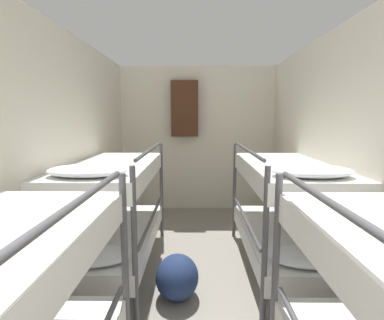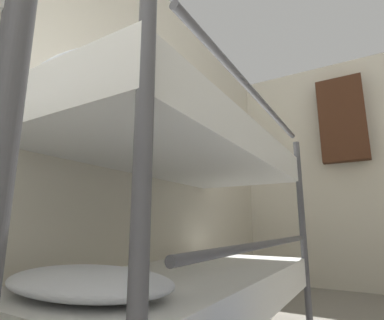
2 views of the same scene
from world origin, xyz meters
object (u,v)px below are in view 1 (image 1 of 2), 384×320
(bunk_stack_left_far, at_px, (112,206))
(bunk_stack_right_far, at_px, (286,207))
(duffel_bag, at_px, (177,277))
(hanging_coat, at_px, (185,109))

(bunk_stack_left_far, relative_size, bunk_stack_right_far, 1.00)
(bunk_stack_left_far, distance_m, duffel_bag, 0.96)
(bunk_stack_left_far, xyz_separation_m, duffel_bag, (0.68, -0.46, -0.50))
(bunk_stack_left_far, xyz_separation_m, hanging_coat, (0.66, 2.03, 1.03))
(bunk_stack_right_far, distance_m, duffel_bag, 1.26)
(bunk_stack_right_far, xyz_separation_m, hanging_coat, (-1.09, 2.03, 1.03))
(bunk_stack_left_far, xyz_separation_m, bunk_stack_right_far, (1.75, 0.00, 0.00))
(bunk_stack_left_far, relative_size, hanging_coat, 1.99)
(duffel_bag, bearing_deg, bunk_stack_left_far, 146.23)
(duffel_bag, bearing_deg, bunk_stack_right_far, 23.19)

